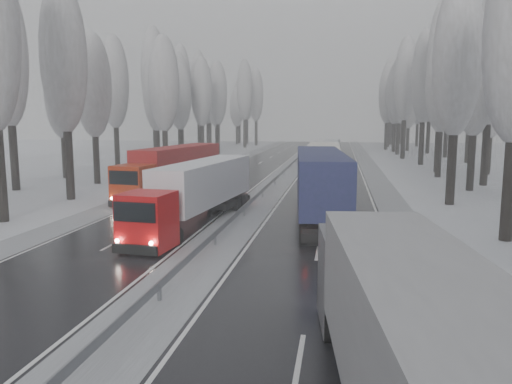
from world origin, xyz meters
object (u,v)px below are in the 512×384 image
(truck_grey_tarp, at_px, (423,362))
(truck_red_white, at_px, (199,188))
(truck_cream_box, at_px, (323,166))
(truck_red_red, at_px, (174,167))
(box_truck_distant, at_px, (332,147))
(truck_blue_box, at_px, (319,180))

(truck_grey_tarp, xyz_separation_m, truck_red_white, (-9.97, 20.92, -0.11))
(truck_cream_box, bearing_deg, truck_red_red, -173.37)
(truck_red_red, bearing_deg, truck_grey_tarp, -57.24)
(box_truck_distant, height_order, truck_red_red, truck_red_red)
(box_truck_distant, relative_size, truck_red_white, 0.54)
(truck_blue_box, bearing_deg, truck_grey_tarp, -88.48)
(truck_cream_box, relative_size, truck_red_red, 1.04)
(truck_cream_box, bearing_deg, truck_red_white, -119.62)
(truck_cream_box, distance_m, truck_red_red, 12.72)
(truck_grey_tarp, relative_size, box_truck_distant, 1.96)
(truck_grey_tarp, distance_m, truck_cream_box, 34.13)
(truck_blue_box, relative_size, truck_cream_box, 1.04)
(truck_red_white, distance_m, truck_red_red, 12.64)
(truck_grey_tarp, bearing_deg, truck_cream_box, 88.15)
(truck_red_white, bearing_deg, truck_cream_box, 67.26)
(truck_red_red, bearing_deg, truck_red_white, -57.15)
(truck_blue_box, height_order, box_truck_distant, truck_blue_box)
(truck_red_white, bearing_deg, truck_blue_box, 25.45)
(box_truck_distant, xyz_separation_m, truck_red_red, (-12.65, -47.85, 0.88))
(truck_grey_tarp, height_order, truck_cream_box, truck_cream_box)
(truck_red_white, xyz_separation_m, truck_red_red, (-5.47, 11.40, 0.17))
(truck_blue_box, xyz_separation_m, box_truck_distant, (-0.07, 56.67, -1.08))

